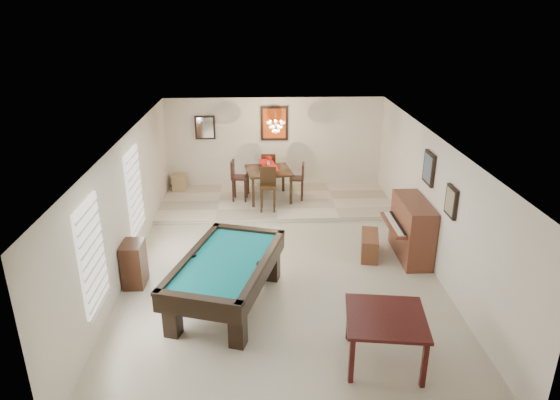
{
  "coord_description": "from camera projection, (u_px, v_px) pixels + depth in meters",
  "views": [
    {
      "loc": [
        -0.39,
        -9.03,
        4.93
      ],
      "look_at": [
        0.0,
        0.6,
        1.15
      ],
      "focal_mm": 32.0,
      "sensor_mm": 36.0,
      "label": 1
    }
  ],
  "objects": [
    {
      "name": "dining_chair_west",
      "position": [
        240.0,
        181.0,
        13.01
      ],
      "size": [
        0.44,
        0.44,
        1.07
      ],
      "primitive_type": null,
      "rotation": [
        0.0,
        0.0,
        1.46
      ],
      "color": "black",
      "rests_on": "dining_step"
    },
    {
      "name": "wall_front",
      "position": [
        298.0,
        354.0,
        5.56
      ],
      "size": [
        6.0,
        0.04,
        2.6
      ],
      "primitive_type": "cube",
      "color": "silver",
      "rests_on": "ground_plane"
    },
    {
      "name": "back_painting",
      "position": [
        274.0,
        123.0,
        13.67
      ],
      "size": [
        0.75,
        0.06,
        0.95
      ],
      "primitive_type": "cube",
      "color": "#D84C14",
      "rests_on": "wall_back"
    },
    {
      "name": "flower_vase",
      "position": [
        269.0,
        160.0,
        12.89
      ],
      "size": [
        0.19,
        0.19,
        0.26
      ],
      "primitive_type": null,
      "rotation": [
        0.0,
        0.0,
        0.26
      ],
      "color": "#A61B0E",
      "rests_on": "dining_table"
    },
    {
      "name": "wall_back",
      "position": [
        274.0,
        144.0,
        13.93
      ],
      "size": [
        6.0,
        0.04,
        2.6
      ],
      "primitive_type": "cube",
      "color": "silver",
      "rests_on": "ground_plane"
    },
    {
      "name": "apothecary_chest",
      "position": [
        134.0,
        264.0,
        9.3
      ],
      "size": [
        0.38,
        0.57,
        0.85
      ],
      "primitive_type": "cube",
      "color": "black",
      "rests_on": "ground_plane"
    },
    {
      "name": "dining_chair_north",
      "position": [
        269.0,
        171.0,
        13.82
      ],
      "size": [
        0.42,
        0.42,
        1.05
      ],
      "primitive_type": null,
      "rotation": [
        0.0,
        0.0,
        3.05
      ],
      "color": "black",
      "rests_on": "dining_step"
    },
    {
      "name": "pool_table",
      "position": [
        227.0,
        283.0,
        8.65
      ],
      "size": [
        2.1,
        2.91,
        0.87
      ],
      "primitive_type": null,
      "rotation": [
        0.0,
        0.0,
        -0.29
      ],
      "color": "black",
      "rests_on": "ground_plane"
    },
    {
      "name": "right_picture_upper",
      "position": [
        429.0,
        168.0,
        9.92
      ],
      "size": [
        0.06,
        0.55,
        0.65
      ],
      "primitive_type": "cube",
      "color": "slate",
      "rests_on": "wall_right"
    },
    {
      "name": "window_left_rear",
      "position": [
        135.0,
        191.0,
        10.15
      ],
      "size": [
        0.06,
        1.0,
        1.7
      ],
      "primitive_type": "cube",
      "color": "white",
      "rests_on": "wall_left"
    },
    {
      "name": "dining_table",
      "position": [
        269.0,
        182.0,
        13.1
      ],
      "size": [
        1.29,
        1.29,
        0.93
      ],
      "primitive_type": null,
      "rotation": [
        0.0,
        0.0,
        0.16
      ],
      "color": "black",
      "rests_on": "dining_step"
    },
    {
      "name": "dining_chair_south",
      "position": [
        268.0,
        190.0,
        12.35
      ],
      "size": [
        0.42,
        0.42,
        1.08
      ],
      "primitive_type": null,
      "rotation": [
        0.0,
        0.0,
        -0.05
      ],
      "color": "black",
      "rests_on": "dining_step"
    },
    {
      "name": "chandelier",
      "position": [
        276.0,
        123.0,
        12.39
      ],
      "size": [
        0.44,
        0.44,
        0.6
      ],
      "primitive_type": null,
      "color": "#FFE5B2",
      "rests_on": "ceiling"
    },
    {
      "name": "right_picture_lower",
      "position": [
        451.0,
        202.0,
        8.78
      ],
      "size": [
        0.06,
        0.45,
        0.55
      ],
      "primitive_type": "cube",
      "color": "gray",
      "rests_on": "wall_right"
    },
    {
      "name": "wall_left",
      "position": [
        126.0,
        206.0,
        9.63
      ],
      "size": [
        0.04,
        9.0,
        2.6
      ],
      "primitive_type": "cube",
      "color": "silver",
      "rests_on": "ground_plane"
    },
    {
      "name": "ground_plane",
      "position": [
        281.0,
        263.0,
        10.22
      ],
      "size": [
        6.0,
        9.0,
        0.02
      ],
      "primitive_type": "cube",
      "color": "beige"
    },
    {
      "name": "square_table",
      "position": [
        384.0,
        339.0,
        7.27
      ],
      "size": [
        1.27,
        1.27,
        0.78
      ],
      "primitive_type": null,
      "rotation": [
        0.0,
        0.0,
        -0.13
      ],
      "color": "black",
      "rests_on": "ground_plane"
    },
    {
      "name": "back_mirror",
      "position": [
        205.0,
        128.0,
        13.64
      ],
      "size": [
        0.55,
        0.06,
        0.65
      ],
      "primitive_type": "cube",
      "color": "white",
      "rests_on": "wall_back"
    },
    {
      "name": "wall_right",
      "position": [
        433.0,
        202.0,
        9.86
      ],
      "size": [
        0.04,
        9.0,
        2.6
      ],
      "primitive_type": "cube",
      "color": "silver",
      "rests_on": "ground_plane"
    },
    {
      "name": "window_left_front",
      "position": [
        92.0,
        255.0,
        7.55
      ],
      "size": [
        0.06,
        1.0,
        1.7
      ],
      "primitive_type": "cube",
      "color": "white",
      "rests_on": "wall_left"
    },
    {
      "name": "corner_bench",
      "position": [
        180.0,
        182.0,
        13.9
      ],
      "size": [
        0.38,
        0.47,
        0.41
      ],
      "primitive_type": "cube",
      "rotation": [
        0.0,
        0.0,
        0.02
      ],
      "color": "#A38958",
      "rests_on": "dining_step"
    },
    {
      "name": "dining_chair_east",
      "position": [
        297.0,
        181.0,
        13.09
      ],
      "size": [
        0.41,
        0.41,
        0.99
      ],
      "primitive_type": null,
      "rotation": [
        0.0,
        0.0,
        -1.69
      ],
      "color": "black",
      "rests_on": "dining_step"
    },
    {
      "name": "piano_bench",
      "position": [
        370.0,
        245.0,
        10.43
      ],
      "size": [
        0.5,
        0.92,
        0.48
      ],
      "primitive_type": "cube",
      "rotation": [
        0.0,
        0.0,
        -0.19
      ],
      "color": "brown",
      "rests_on": "ground_plane"
    },
    {
      "name": "upright_piano",
      "position": [
        405.0,
        229.0,
        10.27
      ],
      "size": [
        0.83,
        1.49,
        1.24
      ],
      "primitive_type": null,
      "color": "brown",
      "rests_on": "ground_plane"
    },
    {
      "name": "ceiling",
      "position": [
        281.0,
        139.0,
        9.27
      ],
      "size": [
        6.0,
        9.0,
        0.04
      ],
      "primitive_type": "cube",
      "color": "white",
      "rests_on": "wall_back"
    },
    {
      "name": "dining_step",
      "position": [
        276.0,
        202.0,
        13.22
      ],
      "size": [
        6.0,
        2.5,
        0.12
      ],
      "primitive_type": "cube",
      "color": "beige",
      "rests_on": "ground_plane"
    }
  ]
}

